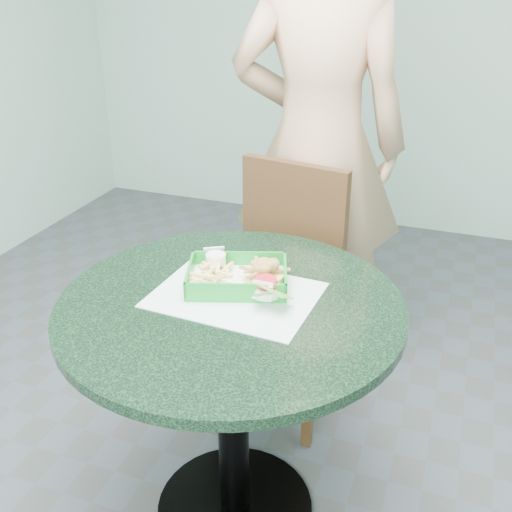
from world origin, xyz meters
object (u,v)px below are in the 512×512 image
(cafe_table, at_px, (232,360))
(diner_person, at_px, (321,84))
(dining_chair, at_px, (284,274))
(food_basket, at_px, (237,286))
(crab_sandwich, at_px, (263,279))
(sauce_ramekin, at_px, (225,262))

(cafe_table, relative_size, diner_person, 0.39)
(dining_chair, distance_m, food_basket, 0.59)
(dining_chair, distance_m, crab_sandwich, 0.60)
(dining_chair, bearing_deg, sauce_ramekin, -83.39)
(dining_chair, xyz_separation_m, food_basket, (0.03, -0.54, 0.23))
(dining_chair, relative_size, food_basket, 3.45)
(cafe_table, xyz_separation_m, dining_chair, (-0.04, 0.62, -0.05))
(cafe_table, distance_m, sauce_ramekin, 0.28)
(cafe_table, height_order, crab_sandwich, crab_sandwich)
(diner_person, relative_size, crab_sandwich, 20.67)
(crab_sandwich, bearing_deg, cafe_table, -123.18)
(food_basket, bearing_deg, crab_sandwich, 4.48)
(food_basket, xyz_separation_m, sauce_ramekin, (-0.06, 0.06, 0.03))
(diner_person, bearing_deg, crab_sandwich, 87.89)
(dining_chair, relative_size, diner_person, 0.40)
(cafe_table, bearing_deg, food_basket, 99.45)
(food_basket, distance_m, crab_sandwich, 0.08)
(food_basket, bearing_deg, diner_person, 90.24)
(dining_chair, height_order, diner_person, diner_person)
(cafe_table, distance_m, food_basket, 0.21)
(crab_sandwich, relative_size, sauce_ramekin, 1.96)
(diner_person, bearing_deg, cafe_table, 83.80)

